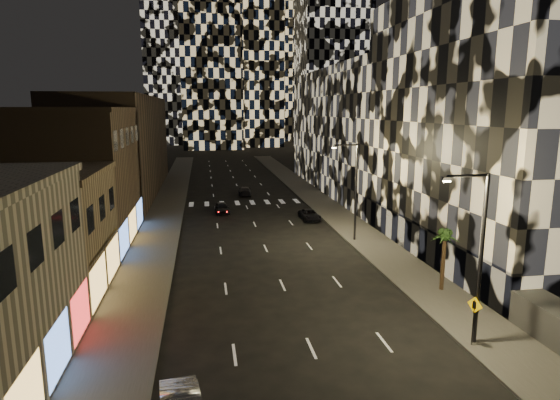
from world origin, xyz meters
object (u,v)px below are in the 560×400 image
object	(u,v)px
streetlight_far	(354,185)
car_dark_oncoming	(245,191)
streetlight_near	(478,248)
ped_sign	(474,312)
palm_tree	(445,240)
car_dark_midlane	(222,208)
car_dark_rightlane	(310,215)

from	to	relation	value
streetlight_far	car_dark_oncoming	world-z (taller)	streetlight_far
streetlight_near	ped_sign	size ratio (longest dim) A/B	3.40
ped_sign	palm_tree	xyz separation A→B (m)	(2.24, 7.39, 1.70)
car_dark_midlane	ped_sign	size ratio (longest dim) A/B	1.44
car_dark_midlane	palm_tree	size ratio (longest dim) A/B	0.90
streetlight_near	streetlight_far	bearing A→B (deg)	90.00
car_dark_midlane	car_dark_rightlane	distance (m)	10.81
car_dark_midlane	streetlight_near	bearing A→B (deg)	-76.35
car_dark_rightlane	streetlight_far	bearing A→B (deg)	-79.38
ped_sign	car_dark_rightlane	bearing A→B (deg)	73.64
streetlight_far	car_dark_midlane	world-z (taller)	streetlight_far
streetlight_far	ped_sign	size ratio (longest dim) A/B	3.40
streetlight_near	palm_tree	distance (m)	7.65
streetlight_near	car_dark_midlane	bearing A→B (deg)	108.84
streetlight_near	car_dark_midlane	distance (m)	36.25
streetlight_far	car_dark_rightlane	world-z (taller)	streetlight_far
car_dark_oncoming	streetlight_near	bearing A→B (deg)	102.66
streetlight_far	car_dark_midlane	bearing A→B (deg)	129.62
streetlight_near	car_dark_oncoming	xyz separation A→B (m)	(-7.85, 45.43, -4.74)
streetlight_far	car_dark_midlane	size ratio (longest dim) A/B	2.36
streetlight_far	ped_sign	world-z (taller)	streetlight_far
car_dark_rightlane	ped_sign	bearing A→B (deg)	-88.20
streetlight_near	ped_sign	distance (m)	3.42
car_dark_oncoming	palm_tree	xyz separation A→B (m)	(10.04, -38.30, 3.03)
streetlight_near	car_dark_rightlane	distance (m)	29.47
car_dark_midlane	ped_sign	bearing A→B (deg)	-76.57
streetlight_near	car_dark_oncoming	world-z (taller)	streetlight_near
car_dark_rightlane	car_dark_midlane	bearing A→B (deg)	150.36
streetlight_far	car_dark_midlane	xyz separation A→B (m)	(-11.61, 14.02, -4.70)
car_dark_rightlane	ped_sign	size ratio (longest dim) A/B	1.57
car_dark_oncoming	ped_sign	distance (m)	46.37
streetlight_near	streetlight_far	distance (m)	20.00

